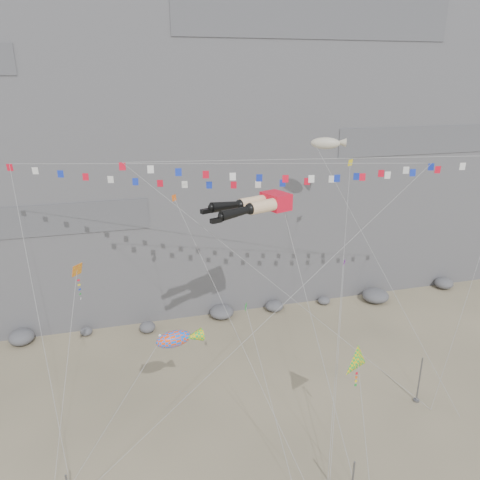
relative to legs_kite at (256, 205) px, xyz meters
The scene contains 15 objects.
ground 16.53m from the legs_kite, 82.73° to the right, with size 120.00×120.00×0.00m, color tan.
cliff 29.78m from the legs_kite, 89.08° to the left, with size 80.00×28.00×50.00m, color slate.
talus_boulders 20.53m from the legs_kite, 88.05° to the left, with size 60.00×3.00×1.20m, color #5E5E63, non-canonical shape.
anchor_pole_right 19.27m from the legs_kite, 18.35° to the right, with size 0.12×0.12×4.04m, color slate.
legs_kite is the anchor object (origin of this frame).
flag_banner_upper 5.01m from the legs_kite, 109.72° to the left, with size 31.21×15.46×24.70m.
flag_banner_lower 6.32m from the legs_kite, ahead, with size 28.82×8.73×21.62m.
harlequin_kite 12.72m from the legs_kite, behind, with size 3.55×6.57×14.46m.
fish_windsock 10.78m from the legs_kite, 153.79° to the right, with size 10.22×5.43×12.49m.
delta_kite 12.69m from the legs_kite, 53.27° to the right, with size 2.89×6.67×9.16m.
blimp_windsock 12.82m from the legs_kite, 42.92° to the left, with size 7.40×16.63×24.91m.
small_kite_a 6.51m from the legs_kite, 140.65° to the left, with size 6.47×14.68×21.98m.
small_kite_b 11.36m from the legs_kite, 16.69° to the left, with size 7.46×13.56×17.58m.
small_kite_c 7.56m from the legs_kite, 124.07° to the right, with size 1.47×8.72×12.13m.
small_kite_d 11.68m from the legs_kite, 28.82° to the left, with size 9.23×16.75×25.31m.
Camera 1 is at (-9.88, -26.87, 24.82)m, focal length 35.00 mm.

